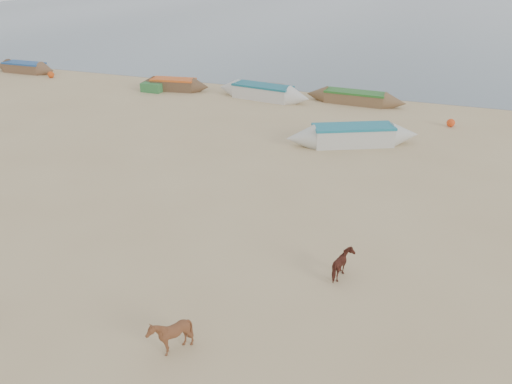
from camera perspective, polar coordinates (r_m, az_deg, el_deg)
ground at (r=14.65m, az=-5.59°, el=-9.88°), size 140.00×140.00×0.00m
sea at (r=93.18m, az=18.14°, el=19.12°), size 160.00×160.00×0.00m
calf_front at (r=12.16m, az=-9.77°, el=-15.80°), size 1.05×0.98×1.00m
calf_right at (r=14.63m, az=9.98°, el=-8.24°), size 0.92×1.00×0.84m
near_canoe at (r=24.90m, az=11.02°, el=6.37°), size 6.49×4.05×0.99m
waterline_canoes at (r=31.89m, az=11.68°, el=10.37°), size 58.34×3.62×0.92m
beach_clutter at (r=31.59m, az=19.39°, el=9.10°), size 46.17×4.35×0.64m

